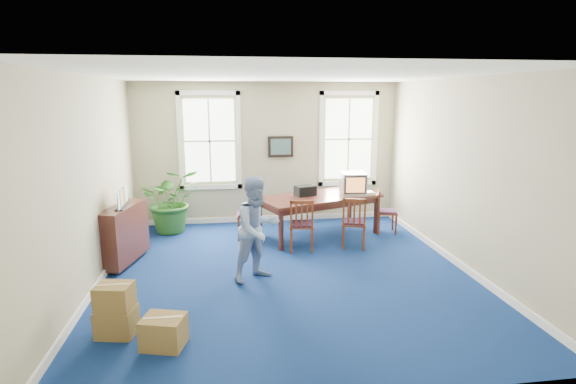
{
  "coord_description": "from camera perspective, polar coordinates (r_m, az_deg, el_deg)",
  "views": [
    {
      "loc": [
        -0.98,
        -6.97,
        2.9
      ],
      "look_at": [
        0.1,
        0.6,
        1.25
      ],
      "focal_mm": 28.0,
      "sensor_mm": 36.0,
      "label": 1
    }
  ],
  "objects": [
    {
      "name": "floor",
      "position": [
        7.61,
        -0.11,
        -10.22
      ],
      "size": [
        6.5,
        6.5,
        0.0
      ],
      "primitive_type": "plane",
      "color": "navy",
      "rests_on": "ground"
    },
    {
      "name": "ceiling",
      "position": [
        7.04,
        -0.12,
        14.62
      ],
      "size": [
        6.5,
        6.5,
        0.0
      ],
      "primitive_type": "plane",
      "rotation": [
        3.14,
        0.0,
        0.0
      ],
      "color": "white",
      "rests_on": "ground"
    },
    {
      "name": "wall_back",
      "position": [
        10.35,
        -2.62,
        4.95
      ],
      "size": [
        6.5,
        0.0,
        6.5
      ],
      "primitive_type": "plane",
      "rotation": [
        1.57,
        0.0,
        0.0
      ],
      "color": "tan",
      "rests_on": "ground"
    },
    {
      "name": "wall_front",
      "position": [
        4.06,
        6.31,
        -6.58
      ],
      "size": [
        6.5,
        0.0,
        6.5
      ],
      "primitive_type": "plane",
      "rotation": [
        -1.57,
        0.0,
        0.0
      ],
      "color": "tan",
      "rests_on": "ground"
    },
    {
      "name": "wall_left",
      "position": [
        7.37,
        -23.89,
        0.97
      ],
      "size": [
        0.0,
        6.5,
        6.5
      ],
      "primitive_type": "plane",
      "rotation": [
        1.57,
        0.0,
        1.57
      ],
      "color": "tan",
      "rests_on": "ground"
    },
    {
      "name": "wall_right",
      "position": [
        8.13,
        21.34,
        2.14
      ],
      "size": [
        0.0,
        6.5,
        6.5
      ],
      "primitive_type": "plane",
      "rotation": [
        1.57,
        0.0,
        -1.57
      ],
      "color": "tan",
      "rests_on": "ground"
    },
    {
      "name": "baseboard_back",
      "position": [
        10.62,
        -2.53,
        -3.34
      ],
      "size": [
        6.0,
        0.04,
        0.12
      ],
      "primitive_type": "cube",
      "color": "white",
      "rests_on": "ground"
    },
    {
      "name": "baseboard_left",
      "position": [
        7.79,
        -22.69,
        -10.21
      ],
      "size": [
        0.04,
        6.5,
        0.12
      ],
      "primitive_type": "cube",
      "color": "white",
      "rests_on": "ground"
    },
    {
      "name": "baseboard_right",
      "position": [
        8.5,
        20.36,
        -8.14
      ],
      "size": [
        0.04,
        6.5,
        0.12
      ],
      "primitive_type": "cube",
      "color": "white",
      "rests_on": "ground"
    },
    {
      "name": "window_left",
      "position": [
        10.25,
        -9.93,
        6.4
      ],
      "size": [
        1.4,
        0.12,
        2.2
      ],
      "primitive_type": null,
      "color": "white",
      "rests_on": "ground"
    },
    {
      "name": "window_right",
      "position": [
        10.64,
        7.68,
        6.68
      ],
      "size": [
        1.4,
        0.12,
        2.2
      ],
      "primitive_type": null,
      "color": "white",
      "rests_on": "ground"
    },
    {
      "name": "wall_picture",
      "position": [
        10.31,
        -0.94,
        5.78
      ],
      "size": [
        0.58,
        0.06,
        0.48
      ],
      "primitive_type": null,
      "color": "black",
      "rests_on": "ground"
    },
    {
      "name": "conference_table",
      "position": [
        9.47,
        3.93,
        -2.98
      ],
      "size": [
        2.75,
        1.96,
        0.85
      ],
      "primitive_type": null,
      "rotation": [
        0.0,
        0.0,
        0.36
      ],
      "color": "#482019",
      "rests_on": "ground"
    },
    {
      "name": "crt_tv",
      "position": [
        9.56,
        8.26,
        1.09
      ],
      "size": [
        0.54,
        0.59,
        0.46
      ],
      "primitive_type": null,
      "rotation": [
        0.0,
        0.0,
        -0.08
      ],
      "color": "#B7B7BC",
      "rests_on": "conference_table"
    },
    {
      "name": "game_console",
      "position": [
        9.64,
        10.27,
        -0.1
      ],
      "size": [
        0.18,
        0.22,
        0.05
      ],
      "primitive_type": "cube",
      "rotation": [
        0.0,
        0.0,
        0.0
      ],
      "color": "white",
      "rests_on": "conference_table"
    },
    {
      "name": "equipment_bag",
      "position": [
        9.35,
        2.2,
        0.18
      ],
      "size": [
        0.48,
        0.38,
        0.21
      ],
      "primitive_type": "cube",
      "rotation": [
        0.0,
        0.0,
        0.32
      ],
      "color": "black",
      "rests_on": "conference_table"
    },
    {
      "name": "chair_near_left",
      "position": [
        8.55,
        1.75,
        -4.09
      ],
      "size": [
        0.53,
        0.53,
        1.01
      ],
      "primitive_type": null,
      "rotation": [
        0.0,
        0.0,
        2.97
      ],
      "color": "maroon",
      "rests_on": "ground"
    },
    {
      "name": "chair_near_right",
      "position": [
        8.78,
        8.38,
        -3.77
      ],
      "size": [
        0.57,
        0.57,
        1.02
      ],
      "primitive_type": null,
      "rotation": [
        0.0,
        0.0,
        2.85
      ],
      "color": "maroon",
      "rests_on": "ground"
    },
    {
      "name": "chair_end_left",
      "position": [
        9.26,
        -5.07,
        -2.76
      ],
      "size": [
        0.48,
        0.48,
        1.04
      ],
      "primitive_type": null,
      "rotation": [
        0.0,
        0.0,
        -1.6
      ],
      "color": "maroon",
      "rests_on": "ground"
    },
    {
      "name": "chair_end_right",
      "position": [
        9.87,
        12.38,
        -2.4
      ],
      "size": [
        0.48,
        0.48,
        0.93
      ],
      "primitive_type": null,
      "rotation": [
        0.0,
        0.0,
        1.39
      ],
      "color": "maroon",
      "rests_on": "ground"
    },
    {
      "name": "man",
      "position": [
        7.12,
        -3.9,
        -4.7
      ],
      "size": [
        1.03,
        0.97,
        1.67
      ],
      "primitive_type": "imported",
      "rotation": [
        0.0,
        0.0,
        0.56
      ],
      "color": "#7E96C0",
      "rests_on": "ground"
    },
    {
      "name": "credenza",
      "position": [
        8.36,
        -20.06,
        -5.38
      ],
      "size": [
        0.64,
        1.28,
        0.97
      ],
      "primitive_type": "cube",
      "rotation": [
        0.0,
        0.0,
        -0.25
      ],
      "color": "#482019",
      "rests_on": "ground"
    },
    {
      "name": "brochure_rack",
      "position": [
        8.19,
        -20.27,
        -1.03
      ],
      "size": [
        0.22,
        0.75,
        0.33
      ],
      "primitive_type": null,
      "rotation": [
        0.0,
        0.0,
        -0.12
      ],
      "color": "#99999E",
      "rests_on": "credenza"
    },
    {
      "name": "potted_plant",
      "position": [
        9.95,
        -14.56,
        -1.03
      ],
      "size": [
        1.45,
        1.33,
        1.39
      ],
      "primitive_type": "imported",
      "rotation": [
        0.0,
        0.0,
        0.21
      ],
      "color": "#23561B",
      "rests_on": "ground"
    },
    {
      "name": "cardboard_boxes",
      "position": [
        6.09,
        -19.24,
        -13.33
      ],
      "size": [
        1.4,
        1.4,
        0.69
      ],
      "primitive_type": null,
      "rotation": [
        0.0,
        0.0,
        -0.17
      ],
      "color": "olive",
      "rests_on": "ground"
    }
  ]
}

